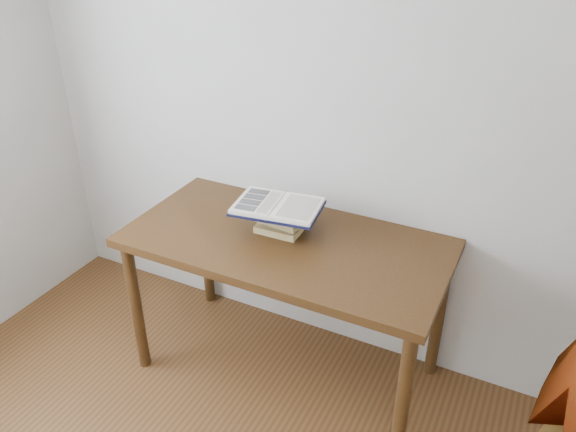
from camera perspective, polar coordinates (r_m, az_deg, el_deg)
The scene contains 3 objects.
desk at distance 2.67m, azimuth -0.18°, elevation -4.09°, with size 1.51×0.76×0.81m.
book_stack at distance 2.66m, azimuth -0.75°, elevation -0.26°, with size 0.27×0.20×0.12m.
open_book at distance 2.61m, azimuth -1.04°, elevation 0.98°, with size 0.43×0.33×0.03m.
Camera 1 is at (0.92, -0.61, 2.19)m, focal length 35.00 mm.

